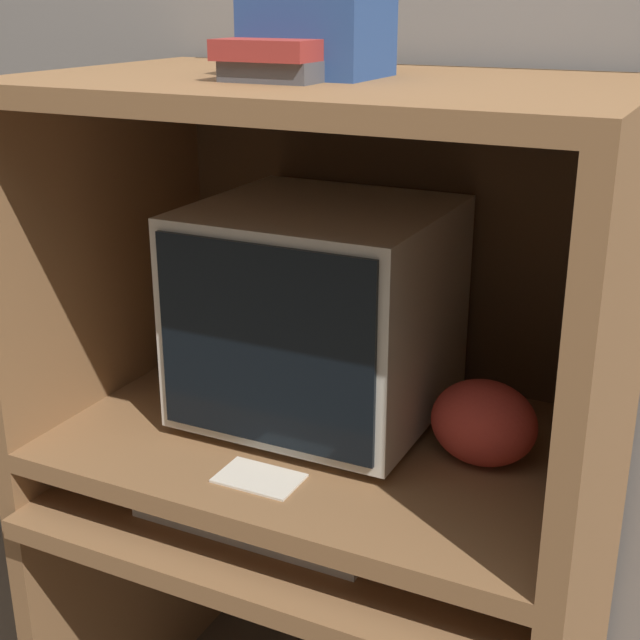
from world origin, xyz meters
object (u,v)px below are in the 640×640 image
object	(u,v)px
keyboard	(259,518)
storage_box	(318,30)
crt_monitor	(320,311)
snack_bag	(484,423)
book_stack	(275,59)
mouse	(395,563)

from	to	relation	value
keyboard	storage_box	distance (m)	0.81
crt_monitor	snack_bag	xyz separation A→B (m)	(0.33, -0.04, -0.13)
keyboard	book_stack	size ratio (longest dim) A/B	2.76
crt_monitor	storage_box	xyz separation A→B (m)	(0.03, -0.06, 0.48)
mouse	book_stack	size ratio (longest dim) A/B	0.38
crt_monitor	snack_bag	size ratio (longest dim) A/B	2.39
crt_monitor	mouse	distance (m)	0.46
book_stack	storage_box	bearing A→B (deg)	77.38
mouse	book_stack	distance (m)	0.80
book_stack	storage_box	world-z (taller)	storage_box
crt_monitor	storage_box	bearing A→B (deg)	-66.32
snack_bag	storage_box	size ratio (longest dim) A/B	0.90
snack_bag	storage_box	distance (m)	0.69
storage_box	mouse	bearing A→B (deg)	-38.91
keyboard	snack_bag	distance (m)	0.41
mouse	book_stack	xyz separation A→B (m)	(-0.25, 0.08, 0.75)
storage_box	keyboard	bearing A→B (deg)	-100.48
keyboard	book_stack	distance (m)	0.76
crt_monitor	storage_box	size ratio (longest dim) A/B	2.15
keyboard	book_stack	bearing A→B (deg)	82.71
snack_bag	book_stack	xyz separation A→B (m)	(-0.32, -0.11, 0.58)
mouse	snack_bag	xyz separation A→B (m)	(0.07, 0.20, 0.17)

